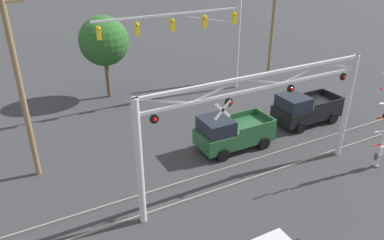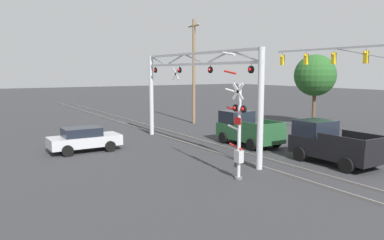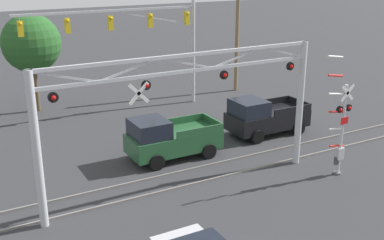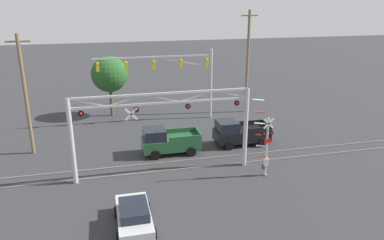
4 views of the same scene
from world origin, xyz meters
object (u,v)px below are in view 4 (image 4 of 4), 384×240
at_px(pickup_truck_following, 239,133).
at_px(sedan_waiting, 134,216).
at_px(crossing_signal_mast, 265,147).
at_px(background_tree_beyond_span, 109,74).
at_px(pickup_truck_lead, 168,141).
at_px(traffic_signal_span, 178,71).
at_px(utility_pole_left, 25,94).
at_px(crossing_gantry, 163,122).
at_px(utility_pole_right, 247,61).

height_order(pickup_truck_following, sedan_waiting, pickup_truck_following).
xyz_separation_m(crossing_signal_mast, background_tree_beyond_span, (-10.05, 16.97, 2.33)).
height_order(pickup_truck_lead, background_tree_beyond_span, background_tree_beyond_span).
bearing_deg(traffic_signal_span, pickup_truck_following, -64.57).
xyz_separation_m(pickup_truck_lead, utility_pole_left, (-10.71, 2.58, 3.90)).
relative_size(crossing_gantry, pickup_truck_lead, 2.70).
height_order(traffic_signal_span, utility_pole_right, utility_pole_right).
relative_size(crossing_signal_mast, background_tree_beyond_span, 0.90).
relative_size(crossing_gantry, utility_pole_left, 1.31).
bearing_deg(pickup_truck_lead, utility_pole_right, 42.32).
distance_m(crossing_signal_mast, utility_pole_left, 18.76).
height_order(utility_pole_left, background_tree_beyond_span, utility_pole_left).
xyz_separation_m(traffic_signal_span, pickup_truck_lead, (-2.58, -8.32, -4.10)).
height_order(crossing_gantry, utility_pole_right, utility_pole_right).
xyz_separation_m(crossing_signal_mast, pickup_truck_following, (0.33, 6.07, -1.12)).
xyz_separation_m(sedan_waiting, background_tree_beyond_span, (-0.47, 21.21, 3.73)).
relative_size(utility_pole_left, background_tree_beyond_span, 1.50).
bearing_deg(sedan_waiting, pickup_truck_following, 46.14).
xyz_separation_m(traffic_signal_span, pickup_truck_following, (3.72, -7.81, -4.10)).
height_order(crossing_signal_mast, pickup_truck_lead, crossing_signal_mast).
bearing_deg(pickup_truck_lead, sedan_waiting, -110.24).
bearing_deg(traffic_signal_span, pickup_truck_lead, -107.21).
bearing_deg(pickup_truck_following, pickup_truck_lead, -175.42).
xyz_separation_m(traffic_signal_span, sedan_waiting, (-6.19, -18.13, -4.38)).
distance_m(pickup_truck_following, background_tree_beyond_span, 15.44).
distance_m(pickup_truck_lead, utility_pole_right, 14.75).
distance_m(sedan_waiting, utility_pole_left, 14.87).
distance_m(crossing_gantry, sedan_waiting, 7.48).
height_order(crossing_gantry, traffic_signal_span, traffic_signal_span).
distance_m(sedan_waiting, background_tree_beyond_span, 21.54).
bearing_deg(utility_pole_right, pickup_truck_following, -114.52).
xyz_separation_m(traffic_signal_span, utility_pole_left, (-13.28, -5.74, -0.20)).
height_order(crossing_gantry, utility_pole_left, utility_pole_left).
bearing_deg(utility_pole_left, crossing_gantry, -32.18).
relative_size(utility_pole_left, utility_pole_right, 0.88).
bearing_deg(utility_pole_left, pickup_truck_lead, -13.53).
bearing_deg(sedan_waiting, crossing_signal_mast, 23.87).
bearing_deg(pickup_truck_lead, crossing_signal_mast, -43.05).
height_order(sedan_waiting, utility_pole_left, utility_pole_left).
bearing_deg(crossing_gantry, sedan_waiting, -113.32).
bearing_deg(utility_pole_right, utility_pole_left, -161.96).
bearing_deg(utility_pole_left, pickup_truck_following, -6.95).
xyz_separation_m(pickup_truck_following, utility_pole_right, (4.08, 8.94, 4.56)).
height_order(crossing_signal_mast, utility_pole_right, utility_pole_right).
relative_size(traffic_signal_span, pickup_truck_following, 2.51).
xyz_separation_m(crossing_signal_mast, utility_pole_right, (4.41, 15.01, 3.44)).
relative_size(traffic_signal_span, pickup_truck_lead, 2.53).
height_order(utility_pole_right, background_tree_beyond_span, utility_pole_right).
relative_size(pickup_truck_following, utility_pole_left, 0.49).
height_order(pickup_truck_following, utility_pole_left, utility_pole_left).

